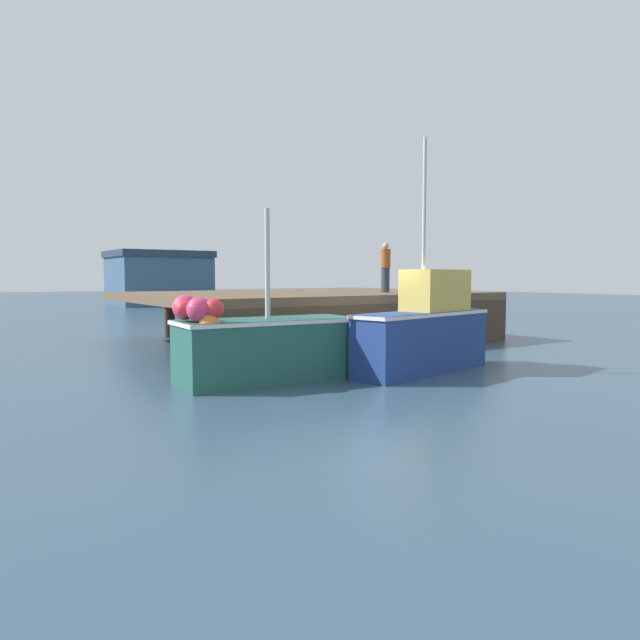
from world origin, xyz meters
TOP-DOWN VIEW (x-y plane):
  - ground at (0.00, 0.00)m, footprint 120.00×160.00m
  - pier at (1.01, 5.65)m, footprint 11.60×8.13m
  - fishing_boat_near_left at (-3.96, 0.06)m, footprint 4.02×1.77m
  - fishing_boat_near_right at (-0.22, -0.98)m, footprint 4.28×1.81m
  - dockworker at (3.17, 4.38)m, footprint 0.34×0.34m
  - warehouse at (5.34, 33.89)m, footprint 7.19×5.95m

SIDE VIEW (x-z plane):
  - ground at x=0.00m, z-range -0.10..0.00m
  - fishing_boat_near_left at x=-3.96m, z-range -1.08..2.62m
  - fishing_boat_near_right at x=-0.22m, z-range -1.73..3.71m
  - pier at x=1.01m, z-range 0.57..2.27m
  - warehouse at x=5.34m, z-range 0.02..4.21m
  - dockworker at x=3.17m, z-range 1.71..3.41m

